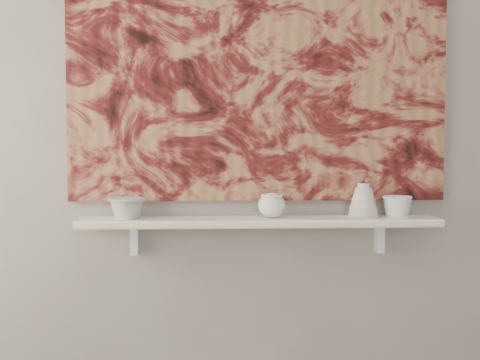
{
  "coord_description": "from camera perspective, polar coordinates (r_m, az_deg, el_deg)",
  "views": [
    {
      "loc": [
        -0.2,
        -1.07,
        1.24
      ],
      "look_at": [
        -0.08,
        1.49,
        1.08
      ],
      "focal_mm": 50.0,
      "sensor_mm": 36.0,
      "label": 1
    }
  ],
  "objects": [
    {
      "name": "wall_back",
      "position": [
        2.68,
        1.51,
        5.96
      ],
      "size": [
        3.6,
        0.0,
        3.6
      ],
      "primitive_type": "plane",
      "rotation": [
        1.57,
        0.0,
        0.0
      ],
      "color": "gray",
      "rests_on": "floor"
    },
    {
      "name": "painting",
      "position": [
        2.68,
        1.54,
        10.04
      ],
      "size": [
        1.5,
        0.02,
        1.1
      ],
      "primitive_type": "cube",
      "color": "#5C1A1A",
      "rests_on": "wall_back"
    },
    {
      "name": "shelf_stripe",
      "position": [
        2.51,
        1.81,
        -3.84
      ],
      "size": [
        1.4,
        0.01,
        0.02
      ],
      "primitive_type": "cube",
      "color": "beige",
      "rests_on": "shelf"
    },
    {
      "name": "bracket_right",
      "position": [
        2.75,
        11.8,
        -4.82
      ],
      "size": [
        0.03,
        0.06,
        0.12
      ],
      "primitive_type": "cube",
      "color": "white",
      "rests_on": "wall_back"
    },
    {
      "name": "bracket_left",
      "position": [
        2.68,
        -8.99,
        -5.01
      ],
      "size": [
        0.03,
        0.06,
        0.12
      ],
      "primitive_type": "cube",
      "color": "white",
      "rests_on": "wall_back"
    },
    {
      "name": "shelf",
      "position": [
        2.6,
        1.65,
        -3.57
      ],
      "size": [
        1.4,
        0.18,
        0.03
      ],
      "primitive_type": "cube",
      "color": "white",
      "rests_on": "wall_back"
    },
    {
      "name": "bell_vessel",
      "position": [
        2.65,
        10.48,
        -1.7
      ],
      "size": [
        0.13,
        0.13,
        0.13
      ],
      "primitive_type": null,
      "rotation": [
        0.0,
        0.0,
        0.02
      ],
      "color": "beige",
      "rests_on": "shelf"
    },
    {
      "name": "house_motif",
      "position": [
        2.72,
        11.06,
        3.37
      ],
      "size": [
        0.09,
        0.0,
        0.08
      ],
      "primitive_type": "cube",
      "color": "black",
      "rests_on": "painting"
    },
    {
      "name": "cup_cream",
      "position": [
        2.6,
        2.73,
        -2.18
      ],
      "size": [
        0.13,
        0.13,
        0.1
      ],
      "primitive_type": null,
      "rotation": [
        0.0,
        0.0,
        -0.26
      ],
      "color": "silver",
      "rests_on": "shelf"
    },
    {
      "name": "bowl_grey",
      "position": [
        2.61,
        -9.6,
        -2.35
      ],
      "size": [
        0.17,
        0.17,
        0.08
      ],
      "primitive_type": null,
      "rotation": [
        0.0,
        0.0,
        0.19
      ],
      "color": "#9D9D9A",
      "rests_on": "shelf"
    },
    {
      "name": "bowl_white",
      "position": [
        2.69,
        13.26,
        -2.2
      ],
      "size": [
        0.13,
        0.13,
        0.08
      ],
      "primitive_type": null,
      "rotation": [
        0.0,
        0.0,
        -0.12
      ],
      "color": "white",
      "rests_on": "shelf"
    }
  ]
}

